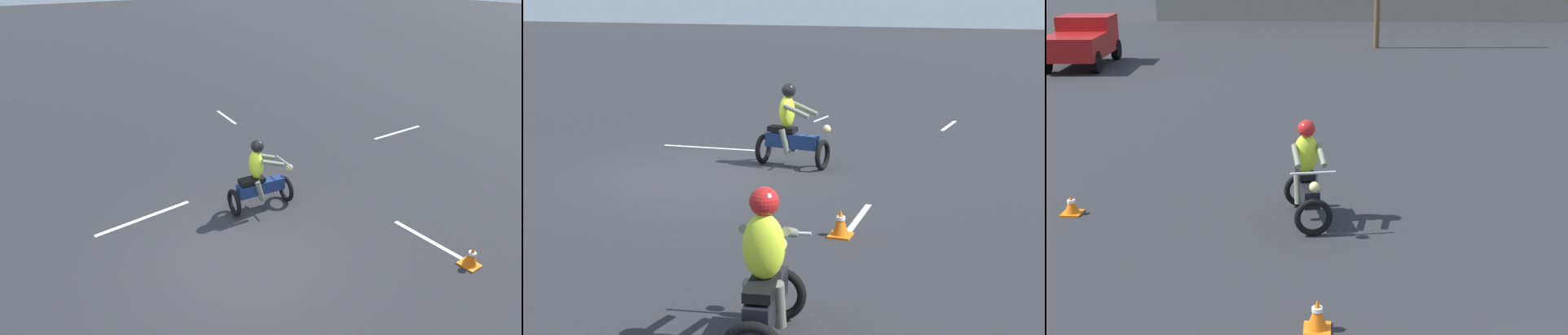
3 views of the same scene
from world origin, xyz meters
TOP-DOWN VIEW (x-y plane):
  - ground_plane at (0.00, 0.00)m, footprint 120.00×120.00m
  - motorcycle_rider_foreground at (-1.28, -1.28)m, footprint 1.54×0.79m
  - traffic_cone_mid_center at (-3.35, 2.50)m, footprint 0.32×0.32m
  - lane_stripe_e at (1.02, -2.32)m, footprint 2.14×0.26m
  - lane_stripe_n at (-3.39, 1.65)m, footprint 0.15×1.66m
  - lane_stripe_w at (-7.56, -2.52)m, footprint 2.10×0.16m
  - lane_stripe_s at (-3.65, -6.93)m, footprint 0.24×1.55m

SIDE VIEW (x-z plane):
  - ground_plane at x=0.00m, z-range 0.00..0.00m
  - lane_stripe_e at x=1.02m, z-range 0.00..0.01m
  - lane_stripe_n at x=-3.39m, z-range 0.00..0.01m
  - lane_stripe_w at x=-7.56m, z-range 0.00..0.01m
  - lane_stripe_s at x=-3.65m, z-range 0.00..0.01m
  - traffic_cone_mid_center at x=-3.35m, z-range -0.01..0.39m
  - motorcycle_rider_foreground at x=-1.28m, z-range -0.10..1.56m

